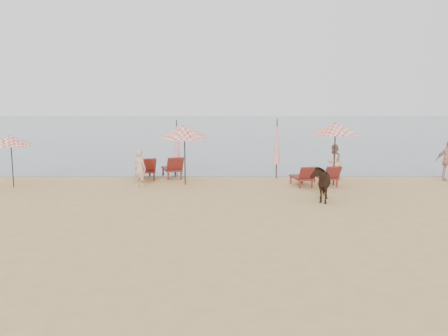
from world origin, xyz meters
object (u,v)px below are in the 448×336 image
object	(u,v)px
cow	(320,182)
lounger_cluster_left	(159,168)
umbrella_closed_right	(277,142)
beachgoer_right_b	(448,161)
lounger_cluster_right	(315,176)
umbrella_open_right	(335,129)
beachgoer_right_a	(334,162)
umbrella_closed_left	(177,140)
umbrella_open_left_b	(185,131)
umbrella_open_left_a	(11,141)
beachgoer_left	(140,168)

from	to	relation	value
cow	lounger_cluster_left	bearing A→B (deg)	153.60
umbrella_closed_right	beachgoer_right_b	distance (m)	7.27
lounger_cluster_left	lounger_cluster_right	size ratio (longest dim) A/B	1.26
umbrella_open_right	lounger_cluster_right	bearing A→B (deg)	176.55
umbrella_open_right	beachgoer_right_a	bearing A→B (deg)	54.29
cow	umbrella_open_right	bearing A→B (deg)	78.69
lounger_cluster_left	umbrella_closed_left	distance (m)	2.15
lounger_cluster_left	beachgoer_right_a	bearing A→B (deg)	-19.49
beachgoer_right_a	lounger_cluster_left	bearing A→B (deg)	-43.11
umbrella_open_left_b	umbrella_closed_left	distance (m)	3.32
umbrella_open_left_a	umbrella_closed_left	bearing A→B (deg)	12.99
umbrella_closed_left	beachgoer_right_a	size ratio (longest dim) A/B	1.65
lounger_cluster_left	beachgoer_right_b	world-z (taller)	beachgoer_right_b
umbrella_open_left_b	beachgoer_left	distance (m)	2.30
lounger_cluster_right	umbrella_open_left_b	xyz separation A→B (m)	(-5.21, 0.40, 1.76)
umbrella_closed_right	beachgoer_right_a	bearing A→B (deg)	-9.46
lounger_cluster_left	beachgoer_right_b	size ratio (longest dim) A/B	1.36
lounger_cluster_right	umbrella_closed_right	bearing A→B (deg)	114.85
umbrella_open_right	umbrella_closed_right	size ratio (longest dim) A/B	0.96
umbrella_closed_left	beachgoer_right_b	bearing A→B (deg)	-11.49
beachgoer_left	umbrella_closed_left	bearing A→B (deg)	-77.81
lounger_cluster_left	umbrella_open_left_a	world-z (taller)	umbrella_open_left_a
umbrella_open_left_b	beachgoer_right_a	xyz separation A→B (m)	(6.32, 1.18, -1.40)
lounger_cluster_right	umbrella_open_right	xyz separation A→B (m)	(0.80, 0.27, 1.86)
lounger_cluster_left	umbrella_open_left_b	world-z (taller)	umbrella_open_left_b
lounger_cluster_left	umbrella_open_left_a	distance (m)	5.98
cow	beachgoer_left	size ratio (longest dim) A/B	1.00
lounger_cluster_right	cow	size ratio (longest dim) A/B	1.25
umbrella_closed_left	beachgoer_left	bearing A→B (deg)	-105.79
lounger_cluster_left	beachgoer_left	world-z (taller)	beachgoer_left
umbrella_open_left_a	beachgoer_left	distance (m)	5.10
beachgoer_right_a	beachgoer_right_b	bearing A→B (deg)	134.40
lounger_cluster_right	beachgoer_right_b	bearing A→B (deg)	2.96
umbrella_closed_left	cow	world-z (taller)	umbrella_closed_left
umbrella_closed_left	umbrella_closed_right	xyz separation A→B (m)	(4.57, -1.61, 0.04)
umbrella_open_left_a	umbrella_closed_right	bearing A→B (deg)	-7.47
umbrella_open_left_a	beachgoer_right_a	world-z (taller)	umbrella_open_left_a
lounger_cluster_right	beachgoer_right_b	xyz separation A→B (m)	(5.87, 1.21, 0.45)
umbrella_open_left_a	umbrella_open_left_b	size ratio (longest dim) A/B	0.81
cow	beachgoer_right_b	size ratio (longest dim) A/B	0.87
umbrella_closed_left	beachgoer_right_a	distance (m)	7.32
umbrella_closed_left	umbrella_closed_right	distance (m)	4.84
lounger_cluster_right	umbrella_closed_left	xyz separation A→B (m)	(-5.88, 3.59, 1.16)
lounger_cluster_left	beachgoer_left	distance (m)	2.06
umbrella_closed_right	beachgoer_right_a	world-z (taller)	umbrella_closed_right
beachgoer_right_a	beachgoer_right_b	xyz separation A→B (m)	(4.76, -0.37, 0.09)
umbrella_open_left_b	umbrella_open_right	distance (m)	6.01
lounger_cluster_right	umbrella_closed_right	distance (m)	2.66
cow	umbrella_closed_left	bearing A→B (deg)	141.53
cow	beachgoer_right_b	xyz separation A→B (m)	(6.29, 3.94, 0.23)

